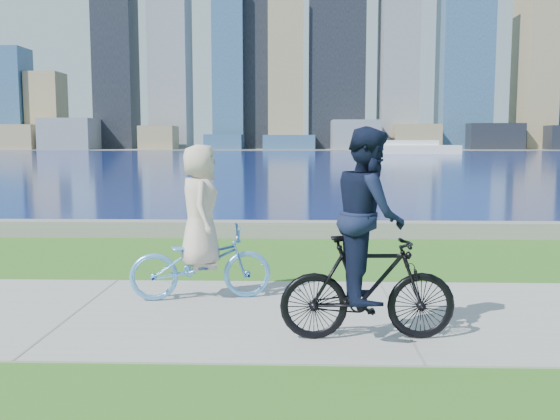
# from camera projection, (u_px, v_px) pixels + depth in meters

# --- Properties ---
(ground) EXTENTS (320.00, 320.00, 0.00)m
(ground) POSITION_uv_depth(u_px,v_px,m) (77.00, 313.00, 7.82)
(ground) COLOR #285B17
(ground) RESTS_ON ground
(concrete_path) EXTENTS (80.00, 3.50, 0.02)m
(concrete_path) POSITION_uv_depth(u_px,v_px,m) (77.00, 312.00, 7.82)
(concrete_path) COLOR gray
(concrete_path) RESTS_ON ground
(seawall) EXTENTS (90.00, 0.50, 0.35)m
(seawall) POSITION_uv_depth(u_px,v_px,m) (175.00, 229.00, 13.95)
(seawall) COLOR slate
(seawall) RESTS_ON ground
(bay_water) EXTENTS (320.00, 131.00, 0.01)m
(bay_water) POSITION_uv_depth(u_px,v_px,m) (278.00, 156.00, 79.32)
(bay_water) COLOR navy
(bay_water) RESTS_ON ground
(far_shore) EXTENTS (320.00, 30.00, 0.12)m
(far_shore) POSITION_uv_depth(u_px,v_px,m) (287.00, 149.00, 136.91)
(far_shore) COLOR slate
(far_shore) RESTS_ON ground
(city_skyline) EXTENTS (175.57, 22.25, 76.00)m
(city_skyline) POSITION_uv_depth(u_px,v_px,m) (296.00, 42.00, 133.15)
(city_skyline) COLOR navy
(city_skyline) RESTS_ON ground
(ferry_far) EXTENTS (15.05, 4.30, 2.04)m
(ferry_far) POSITION_uv_depth(u_px,v_px,m) (408.00, 148.00, 92.66)
(ferry_far) COLOR white
(ferry_far) RESTS_ON ground
(cyclist_woman) EXTENTS (1.00, 1.99, 2.08)m
(cyclist_woman) POSITION_uv_depth(u_px,v_px,m) (201.00, 242.00, 8.36)
(cyclist_woman) COLOR #60A6E9
(cyclist_woman) RESTS_ON ground
(cyclist_man) EXTENTS (0.73, 1.90, 2.28)m
(cyclist_man) POSITION_uv_depth(u_px,v_px,m) (368.00, 252.00, 6.63)
(cyclist_man) COLOR black
(cyclist_man) RESTS_ON ground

